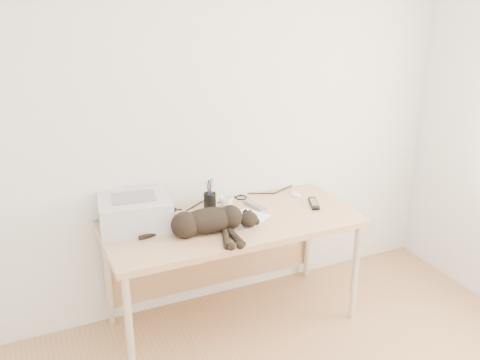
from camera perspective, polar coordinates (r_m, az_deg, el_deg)
name	(u,v)px	position (r m, az deg, el deg)	size (l,w,h in m)	color
wall_back	(210,121)	(3.48, -3.24, 6.34)	(3.50, 3.50, 0.00)	white
desk	(227,234)	(3.48, -1.37, -5.81)	(1.60, 0.70, 0.74)	tan
printer	(135,212)	(3.30, -11.14, -3.36)	(0.47, 0.41, 0.20)	#B9B9BF
papers	(244,219)	(3.37, 0.43, -4.16)	(0.37, 0.32, 0.01)	white
cat	(206,222)	(3.17, -3.62, -4.54)	(0.71, 0.38, 0.16)	black
mug	(227,203)	(3.50, -1.43, -2.48)	(0.09, 0.09, 0.09)	white
pen_cup	(210,201)	(3.51, -3.23, -2.22)	(0.08, 0.08, 0.20)	black
remote_grey	(254,205)	(3.55, 1.55, -2.72)	(0.05, 0.18, 0.02)	slate
remote_black	(314,203)	(3.61, 7.88, -2.50)	(0.05, 0.18, 0.02)	black
mouse	(296,193)	(3.75, 5.98, -1.38)	(0.06, 0.10, 0.03)	white
cable_tangle	(214,202)	(3.61, -2.77, -2.38)	(1.36, 0.08, 0.01)	black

